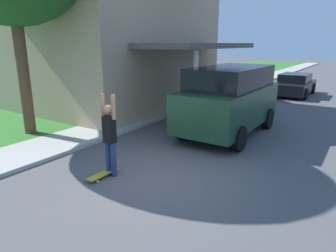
{
  "coord_description": "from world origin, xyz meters",
  "views": [
    {
      "loc": [
        3.95,
        -5.03,
        2.97
      ],
      "look_at": [
        -0.21,
        1.18,
        0.9
      ],
      "focal_mm": 32.0,
      "sensor_mm": 36.0,
      "label": 1
    }
  ],
  "objects_px": {
    "skateboarder": "(110,135)",
    "skateboard": "(103,174)",
    "car_down_street": "(295,85)",
    "suv_parked": "(230,99)"
  },
  "relations": [
    {
      "from": "skateboarder",
      "to": "skateboard",
      "type": "bearing_deg",
      "value": -110.12
    },
    {
      "from": "car_down_street",
      "to": "skateboard",
      "type": "bearing_deg",
      "value": -94.58
    },
    {
      "from": "suv_parked",
      "to": "car_down_street",
      "type": "height_order",
      "value": "suv_parked"
    },
    {
      "from": "skateboard",
      "to": "skateboarder",
      "type": "bearing_deg",
      "value": 69.88
    },
    {
      "from": "suv_parked",
      "to": "skateboarder",
      "type": "xyz_separation_m",
      "value": [
        -0.92,
        -4.67,
        -0.22
      ]
    },
    {
      "from": "skateboarder",
      "to": "skateboard",
      "type": "relative_size",
      "value": 2.27
    },
    {
      "from": "suv_parked",
      "to": "skateboard",
      "type": "distance_m",
      "value": 5.1
    },
    {
      "from": "car_down_street",
      "to": "skateboarder",
      "type": "relative_size",
      "value": 2.14
    },
    {
      "from": "suv_parked",
      "to": "car_down_street",
      "type": "xyz_separation_m",
      "value": [
        0.16,
        9.5,
        -0.59
      ]
    },
    {
      "from": "suv_parked",
      "to": "skateboard",
      "type": "relative_size",
      "value": 5.44
    }
  ]
}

